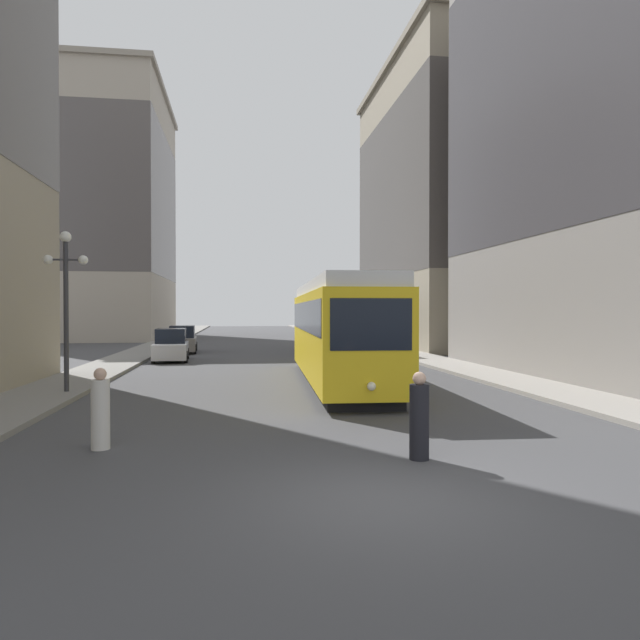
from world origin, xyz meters
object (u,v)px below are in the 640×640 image
at_px(parked_car_left_near, 171,346).
at_px(lamp_post_left_near, 66,286).
at_px(pedestrian_crossing_near, 419,419).
at_px(parked_car_left_mid, 182,340).
at_px(streetcar, 338,329).
at_px(pedestrian_crossing_far, 100,411).
at_px(transit_bus, 342,323).

relative_size(parked_car_left_near, lamp_post_left_near, 0.83).
height_order(parked_car_left_near, pedestrian_crossing_near, parked_car_left_near).
bearing_deg(pedestrian_crossing_near, parked_car_left_mid, -171.14).
distance_m(parked_car_left_mid, pedestrian_crossing_near, 30.36).
height_order(parked_car_left_mid, pedestrian_crossing_near, parked_car_left_mid).
xyz_separation_m(parked_car_left_near, parked_car_left_mid, (-0.00, 6.80, 0.00)).
distance_m(streetcar, pedestrian_crossing_far, 11.86).
bearing_deg(parked_car_left_near, pedestrian_crossing_near, -75.73).
bearing_deg(pedestrian_crossing_near, transit_bus, 168.01).
distance_m(pedestrian_crossing_near, lamp_post_left_near, 13.42).
bearing_deg(lamp_post_left_near, pedestrian_crossing_near, -46.80).
height_order(pedestrian_crossing_near, lamp_post_left_near, lamp_post_left_near).
xyz_separation_m(pedestrian_crossing_far, lamp_post_left_near, (-2.84, 7.86, 2.86)).
relative_size(parked_car_left_near, pedestrian_crossing_near, 2.63).
bearing_deg(lamp_post_left_near, pedestrian_crossing_far, -70.13).
relative_size(parked_car_left_near, parked_car_left_mid, 0.89).
distance_m(pedestrian_crossing_far, lamp_post_left_near, 8.84).
bearing_deg(pedestrian_crossing_near, streetcar, 173.16).
relative_size(pedestrian_crossing_far, lamp_post_left_near, 0.31).
relative_size(parked_car_left_mid, pedestrian_crossing_far, 2.95).
bearing_deg(parked_car_left_near, pedestrian_crossing_far, -90.46).
height_order(transit_bus, parked_car_left_near, transit_bus).
relative_size(parked_car_left_near, pedestrian_crossing_far, 2.64).
xyz_separation_m(pedestrian_crossing_near, lamp_post_left_near, (-8.97, 9.56, 2.86)).
distance_m(streetcar, parked_car_left_near, 13.59).
bearing_deg(parked_car_left_near, streetcar, -59.26).
bearing_deg(transit_bus, pedestrian_crossing_far, -111.64).
xyz_separation_m(parked_car_left_mid, pedestrian_crossing_near, (7.08, -29.52, -0.07)).
height_order(parked_car_left_mid, lamp_post_left_near, lamp_post_left_near).
xyz_separation_m(streetcar, pedestrian_crossing_far, (-6.58, -9.78, -1.33)).
bearing_deg(pedestrian_crossing_near, pedestrian_crossing_far, -110.05).
xyz_separation_m(streetcar, transit_bus, (3.29, 17.37, -0.15)).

